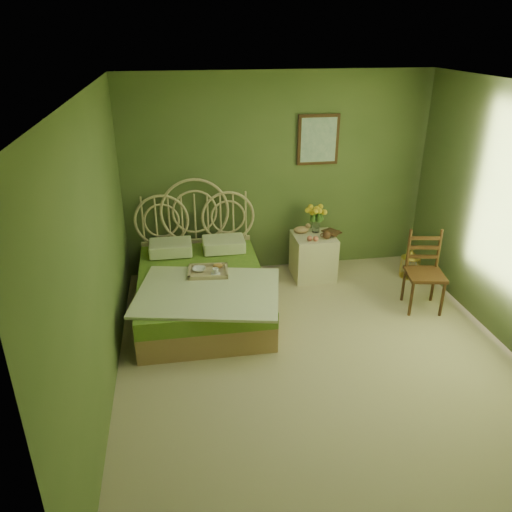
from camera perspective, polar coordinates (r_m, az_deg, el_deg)
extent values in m
plane|color=tan|center=(5.17, 7.32, -11.78)|extent=(4.50, 4.50, 0.00)
plane|color=silver|center=(4.20, 9.30, 18.14)|extent=(4.50, 4.50, 0.00)
plane|color=#596937|center=(6.59, 2.46, 9.20)|extent=(4.00, 0.00, 4.00)
plane|color=#596937|center=(4.39, -17.63, -0.14)|extent=(0.00, 4.50, 4.50)
cube|color=#341A0E|center=(6.58, 7.13, 13.05)|extent=(0.54, 0.03, 0.64)
cube|color=beige|center=(6.56, 7.17, 13.02)|extent=(0.46, 0.01, 0.56)
cube|color=#A28151|center=(5.89, -6.15, -5.12)|extent=(1.42, 1.90, 0.28)
cube|color=olive|center=(5.78, -6.25, -3.08)|extent=(1.42, 1.90, 0.19)
cube|color=beige|center=(5.35, -5.48, -4.10)|extent=(1.70, 1.42, 0.03)
cube|color=beige|center=(6.30, -9.73, 0.95)|extent=(0.52, 0.38, 0.15)
cube|color=beige|center=(6.32, -3.71, 1.36)|extent=(0.52, 0.38, 0.15)
cube|color=beige|center=(5.72, -5.48, -2.03)|extent=(0.48, 0.39, 0.04)
ellipsoid|color=#B77A38|center=(5.79, -4.39, -1.11)|extent=(0.12, 0.07, 0.05)
cube|color=beige|center=(6.66, 6.54, -0.02)|extent=(0.53, 0.53, 0.59)
cylinder|color=silver|center=(6.63, 6.85, 3.47)|extent=(0.10, 0.10, 0.18)
ellipsoid|color=#A28151|center=(6.58, 5.19, 2.99)|extent=(0.21, 0.11, 0.10)
sphere|color=#D16751|center=(6.36, 6.14, 2.01)|extent=(0.07, 0.07, 0.07)
sphere|color=#D16751|center=(6.36, 6.84, 1.97)|extent=(0.07, 0.07, 0.07)
cube|color=#341A0E|center=(6.12, 18.76, -2.02)|extent=(0.48, 0.48, 0.04)
cylinder|color=#341A0E|center=(6.00, 17.72, -4.80)|extent=(0.04, 0.04, 0.44)
cylinder|color=#341A0E|center=(6.16, 20.68, -4.44)|extent=(0.04, 0.04, 0.44)
cylinder|color=#341A0E|center=(6.28, 16.33, -3.25)|extent=(0.04, 0.04, 0.44)
cylinder|color=#341A0E|center=(6.43, 19.20, -2.95)|extent=(0.04, 0.04, 0.44)
cube|color=#341A0E|center=(6.16, 18.34, 0.76)|extent=(0.36, 0.10, 0.49)
cylinder|color=gold|center=(7.04, 17.02, -2.18)|extent=(0.25, 0.25, 0.01)
cylinder|color=gold|center=(6.98, 17.16, -1.20)|extent=(0.25, 0.25, 0.28)
cone|color=gold|center=(6.90, 17.35, 0.20)|extent=(0.25, 0.25, 0.10)
imported|color=#381E0F|center=(6.60, 8.13, 2.55)|extent=(0.26, 0.28, 0.02)
imported|color=#472819|center=(6.60, 8.14, 2.71)|extent=(0.24, 0.26, 0.02)
imported|color=white|center=(5.75, -6.53, -1.54)|extent=(0.18, 0.18, 0.04)
imported|color=white|center=(5.65, -4.65, -1.75)|extent=(0.09, 0.09, 0.07)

